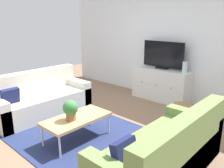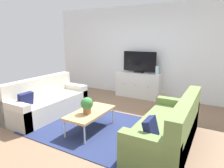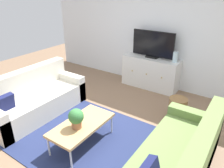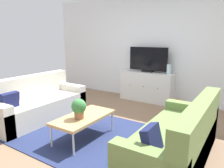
{
  "view_description": "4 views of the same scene",
  "coord_description": "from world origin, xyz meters",
  "px_view_note": "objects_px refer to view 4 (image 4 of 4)",
  "views": [
    {
      "loc": [
        2.6,
        -2.33,
        1.86
      ],
      "look_at": [
        0.0,
        0.48,
        0.77
      ],
      "focal_mm": 37.11,
      "sensor_mm": 36.0,
      "label": 1
    },
    {
      "loc": [
        2.05,
        -3.12,
        1.75
      ],
      "look_at": [
        0.0,
        0.48,
        0.77
      ],
      "focal_mm": 31.33,
      "sensor_mm": 36.0,
      "label": 2
    },
    {
      "loc": [
        1.89,
        -2.28,
        2.32
      ],
      "look_at": [
        0.0,
        0.48,
        0.77
      ],
      "focal_mm": 34.71,
      "sensor_mm": 36.0,
      "label": 3
    },
    {
      "loc": [
        2.09,
        -2.73,
        1.61
      ],
      "look_at": [
        0.0,
        0.48,
        0.77
      ],
      "focal_mm": 34.4,
      "sensor_mm": 36.0,
      "label": 4
    }
  ],
  "objects_px": {
    "couch_left_side": "(36,105)",
    "wicker_basket": "(174,110)",
    "flat_screen_tv": "(148,60)",
    "tv_console": "(147,86)",
    "coffee_table": "(84,118)",
    "potted_plant": "(79,108)",
    "glass_vase": "(169,69)",
    "couch_right_side": "(180,142)"
  },
  "relations": [
    {
      "from": "couch_left_side",
      "to": "wicker_basket",
      "type": "distance_m",
      "value": 2.76
    },
    {
      "from": "flat_screen_tv",
      "to": "tv_console",
      "type": "bearing_deg",
      "value": -90.0
    },
    {
      "from": "flat_screen_tv",
      "to": "coffee_table",
      "type": "bearing_deg",
      "value": -88.97
    },
    {
      "from": "tv_console",
      "to": "coffee_table",
      "type": "bearing_deg",
      "value": -88.96
    },
    {
      "from": "coffee_table",
      "to": "flat_screen_tv",
      "type": "relative_size",
      "value": 1.04
    },
    {
      "from": "couch_left_side",
      "to": "tv_console",
      "type": "bearing_deg",
      "value": 60.47
    },
    {
      "from": "potted_plant",
      "to": "wicker_basket",
      "type": "relative_size",
      "value": 0.79
    },
    {
      "from": "tv_console",
      "to": "glass_vase",
      "type": "xyz_separation_m",
      "value": [
        0.56,
        0.0,
        0.49
      ]
    },
    {
      "from": "glass_vase",
      "to": "wicker_basket",
      "type": "bearing_deg",
      "value": -64.05
    },
    {
      "from": "couch_left_side",
      "to": "potted_plant",
      "type": "relative_size",
      "value": 6.17
    },
    {
      "from": "tv_console",
      "to": "flat_screen_tv",
      "type": "distance_m",
      "value": 0.69
    },
    {
      "from": "tv_console",
      "to": "flat_screen_tv",
      "type": "height_order",
      "value": "flat_screen_tv"
    },
    {
      "from": "coffee_table",
      "to": "flat_screen_tv",
      "type": "height_order",
      "value": "flat_screen_tv"
    },
    {
      "from": "couch_left_side",
      "to": "couch_right_side",
      "type": "height_order",
      "value": "same"
    },
    {
      "from": "coffee_table",
      "to": "glass_vase",
      "type": "distance_m",
      "value": 2.64
    },
    {
      "from": "couch_left_side",
      "to": "tv_console",
      "type": "relative_size",
      "value": 1.42
    },
    {
      "from": "coffee_table",
      "to": "potted_plant",
      "type": "bearing_deg",
      "value": -84.67
    },
    {
      "from": "tv_console",
      "to": "couch_right_side",
      "type": "bearing_deg",
      "value": -57.29
    },
    {
      "from": "couch_left_side",
      "to": "coffee_table",
      "type": "xyz_separation_m",
      "value": [
        1.39,
        -0.17,
        0.07
      ]
    },
    {
      "from": "coffee_table",
      "to": "tv_console",
      "type": "xyz_separation_m",
      "value": [
        -0.05,
        2.54,
        0.02
      ]
    },
    {
      "from": "couch_left_side",
      "to": "glass_vase",
      "type": "relative_size",
      "value": 8.2
    },
    {
      "from": "tv_console",
      "to": "wicker_basket",
      "type": "bearing_deg",
      "value": -42.96
    },
    {
      "from": "flat_screen_tv",
      "to": "wicker_basket",
      "type": "distance_m",
      "value": 1.65
    },
    {
      "from": "potted_plant",
      "to": "glass_vase",
      "type": "height_order",
      "value": "glass_vase"
    },
    {
      "from": "wicker_basket",
      "to": "couch_left_side",
      "type": "bearing_deg",
      "value": -148.83
    },
    {
      "from": "tv_console",
      "to": "wicker_basket",
      "type": "distance_m",
      "value": 1.4
    },
    {
      "from": "couch_right_side",
      "to": "tv_console",
      "type": "xyz_separation_m",
      "value": [
        -1.53,
        2.37,
        0.09
      ]
    },
    {
      "from": "coffee_table",
      "to": "glass_vase",
      "type": "bearing_deg",
      "value": 78.68
    },
    {
      "from": "flat_screen_tv",
      "to": "wicker_basket",
      "type": "bearing_deg",
      "value": -43.56
    },
    {
      "from": "flat_screen_tv",
      "to": "glass_vase",
      "type": "height_order",
      "value": "flat_screen_tv"
    },
    {
      "from": "potted_plant",
      "to": "glass_vase",
      "type": "xyz_separation_m",
      "value": [
        0.5,
        2.66,
        0.31
      ]
    },
    {
      "from": "couch_right_side",
      "to": "wicker_basket",
      "type": "xyz_separation_m",
      "value": [
        -0.51,
        1.43,
        -0.09
      ]
    },
    {
      "from": "coffee_table",
      "to": "potted_plant",
      "type": "relative_size",
      "value": 3.38
    },
    {
      "from": "tv_console",
      "to": "flat_screen_tv",
      "type": "xyz_separation_m",
      "value": [
        0.0,
        0.02,
        0.69
      ]
    },
    {
      "from": "couch_right_side",
      "to": "couch_left_side",
      "type": "bearing_deg",
      "value": 180.0
    },
    {
      "from": "wicker_basket",
      "to": "potted_plant",
      "type": "bearing_deg",
      "value": -119.21
    },
    {
      "from": "flat_screen_tv",
      "to": "glass_vase",
      "type": "relative_size",
      "value": 4.3
    },
    {
      "from": "glass_vase",
      "to": "wicker_basket",
      "type": "height_order",
      "value": "glass_vase"
    },
    {
      "from": "couch_left_side",
      "to": "flat_screen_tv",
      "type": "relative_size",
      "value": 1.91
    },
    {
      "from": "coffee_table",
      "to": "wicker_basket",
      "type": "height_order",
      "value": "wicker_basket"
    },
    {
      "from": "potted_plant",
      "to": "flat_screen_tv",
      "type": "bearing_deg",
      "value": 91.22
    },
    {
      "from": "tv_console",
      "to": "glass_vase",
      "type": "bearing_deg",
      "value": 0.0
    }
  ]
}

